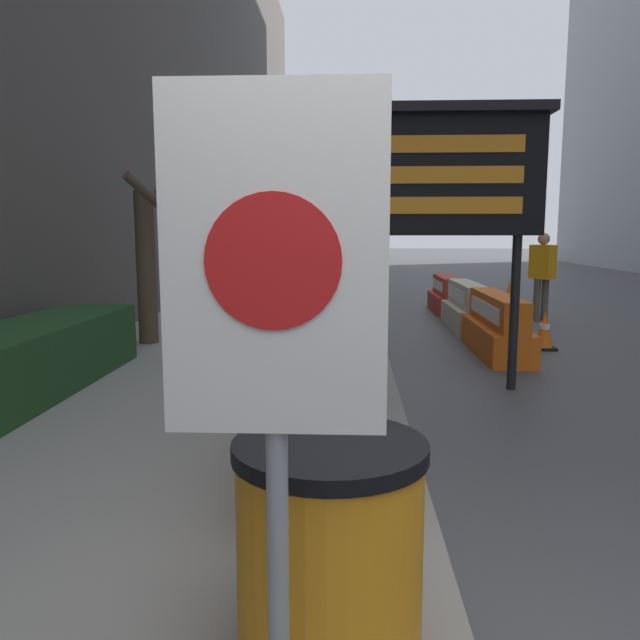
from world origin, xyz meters
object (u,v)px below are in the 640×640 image
traffic_light_near_curb (380,180)px  pedestrian_worker (542,269)px  barrel_drum_back (321,400)px  traffic_cone_mid (509,300)px  barrel_drum_middle (316,451)px  barrel_drum_foreground (330,545)px  traffic_cone_near (544,330)px  warning_sign (275,321)px  jersey_barrier_orange_far (497,328)px  jersey_barrier_cream (466,309)px  jersey_barrier_red_striped (446,296)px  message_board (428,175)px

traffic_light_near_curb → pedestrian_worker: (2.88, -4.95, -2.07)m
barrel_drum_back → traffic_cone_mid: size_ratio=1.05×
barrel_drum_back → barrel_drum_middle: bearing=-89.0°
barrel_drum_foreground → traffic_cone_near: size_ratio=1.39×
warning_sign → pedestrian_worker: size_ratio=1.15×
jersey_barrier_orange_far → traffic_light_near_curb: 8.82m
traffic_cone_near → traffic_light_near_curb: (-2.05, 7.92, 2.78)m
jersey_barrier_cream → traffic_cone_mid: (1.07, 1.30, 0.02)m
barrel_drum_back → barrel_drum_foreground: bearing=-86.5°
barrel_drum_back → jersey_barrier_red_striped: (2.28, 9.25, -0.23)m
barrel_drum_foreground → barrel_drum_middle: (-0.11, 1.01, 0.00)m
jersey_barrier_red_striped → traffic_cone_near: bearing=-79.7°
barrel_drum_middle → jersey_barrier_cream: size_ratio=0.41×
barrel_drum_foreground → jersey_barrier_orange_far: 6.93m
barrel_drum_foreground → message_board: bearing=79.0°
barrel_drum_foreground → traffic_light_near_curb: size_ratio=0.19×
message_board → jersey_barrier_cream: bearing=73.7°
barrel_drum_foreground → barrel_drum_back: bearing=93.5°
warning_sign → message_board: (1.02, 5.23, 0.81)m
barrel_drum_foreground → jersey_barrier_orange_far: (2.15, 6.59, -0.19)m
message_board → traffic_cone_mid: 6.36m
warning_sign → traffic_cone_near: warning_sign is taller
barrel_drum_foreground → jersey_barrier_orange_far: barrel_drum_foreground is taller
traffic_cone_mid → jersey_barrier_cream: bearing=-129.5°
traffic_light_near_curb → warning_sign: bearing=-93.7°
barrel_drum_foreground → barrel_drum_back: same height
traffic_cone_mid → barrel_drum_back: bearing=-112.3°
message_board → traffic_cone_mid: size_ratio=3.91×
message_board → jersey_barrier_red_striped: size_ratio=1.75×
warning_sign → pedestrian_worker: warning_sign is taller
barrel_drum_foreground → traffic_cone_mid: bearing=72.4°
barrel_drum_middle → jersey_barrier_orange_far: (2.26, 5.58, -0.19)m
traffic_cone_near → pedestrian_worker: 3.16m
barrel_drum_middle → traffic_cone_near: size_ratio=1.39×
barrel_drum_back → traffic_light_near_curb: 13.15m
message_board → traffic_cone_mid: message_board is taller
jersey_barrier_orange_far → traffic_light_near_curb: (-1.27, 8.30, 2.69)m
warning_sign → traffic_cone_mid: bearing=72.8°
barrel_drum_middle → message_board: message_board is taller
jersey_barrier_orange_far → traffic_cone_near: 0.88m
traffic_cone_near → message_board: bearing=-130.7°
barrel_drum_middle → jersey_barrier_red_striped: (2.26, 10.26, -0.23)m
traffic_cone_mid → barrel_drum_middle: bearing=-109.9°
barrel_drum_middle → barrel_drum_back: size_ratio=1.00×
traffic_light_near_curb → pedestrian_worker: traffic_light_near_curb is taller
warning_sign → jersey_barrier_cream: bearing=76.6°
barrel_drum_back → jersey_barrier_red_striped: bearing=76.2°
pedestrian_worker → jersey_barrier_orange_far: bearing=115.4°
warning_sign → traffic_cone_mid: size_ratio=2.51×
barrel_drum_back → jersey_barrier_cream: (2.28, 6.87, -0.20)m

